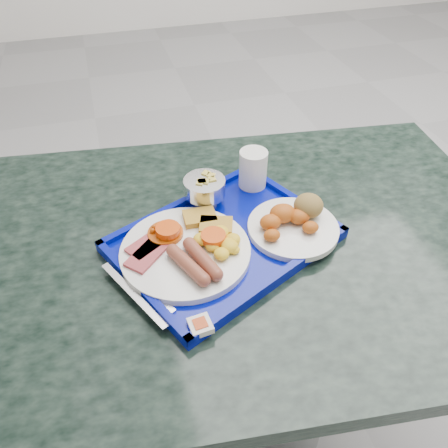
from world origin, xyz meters
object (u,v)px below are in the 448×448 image
(tray, at_px, (224,241))
(bread_plate, at_px, (294,221))
(fruit_bowl, at_px, (205,187))
(juice_cup, at_px, (253,168))
(table, at_px, (236,297))
(main_plate, at_px, (190,248))

(tray, relative_size, bread_plate, 2.69)
(bread_plate, bearing_deg, fruit_bowl, 139.09)
(bread_plate, bearing_deg, tray, 176.65)
(juice_cup, bearing_deg, table, -119.07)
(main_plate, height_order, bread_plate, bread_plate)
(main_plate, bearing_deg, table, 14.60)
(tray, distance_m, fruit_bowl, 0.13)
(table, distance_m, tray, 0.20)
(table, height_order, fruit_bowl, fruit_bowl)
(fruit_bowl, height_order, juice_cup, juice_cup)
(bread_plate, xyz_separation_m, juice_cup, (-0.03, 0.17, 0.03))
(bread_plate, bearing_deg, juice_cup, 101.10)
(tray, xyz_separation_m, fruit_bowl, (-0.01, 0.13, 0.05))
(main_plate, xyz_separation_m, fruit_bowl, (0.07, 0.14, 0.03))
(fruit_bowl, bearing_deg, juice_cup, 14.87)
(table, relative_size, fruit_bowl, 14.23)
(main_plate, distance_m, juice_cup, 0.26)
(main_plate, distance_m, fruit_bowl, 0.16)
(tray, relative_size, juice_cup, 5.66)
(main_plate, relative_size, fruit_bowl, 2.80)
(table, relative_size, bread_plate, 6.89)
(table, xyz_separation_m, bread_plate, (0.12, -0.02, 0.23))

